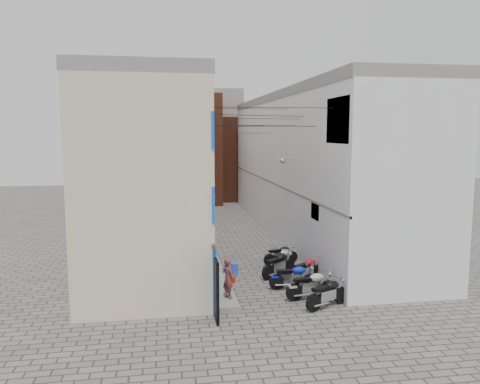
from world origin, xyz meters
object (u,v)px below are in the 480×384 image
motorcycle_a (328,292)px  motorcycle_d (307,268)px  water_jug_near (226,273)px  motorcycle_c (293,276)px  motorcycle_e (279,263)px  red_crate (230,279)px  motorcycle_f (282,258)px  water_jug_far (234,269)px  motorcycle_b (312,284)px  motorcycle_g (281,254)px  person_a (228,278)px  person_b (205,251)px

motorcycle_a → motorcycle_d: motorcycle_d is taller
motorcycle_d → water_jug_near: bearing=-140.2°
motorcycle_a → motorcycle_c: motorcycle_a is taller
motorcycle_a → water_jug_near: motorcycle_a is taller
motorcycle_e → red_crate: 2.41m
motorcycle_f → water_jug_far: motorcycle_f is taller
motorcycle_a → red_crate: (-3.19, 3.55, -0.46)m
red_crate → motorcycle_d: bearing=-8.5°
motorcycle_a → motorcycle_f: motorcycle_a is taller
motorcycle_b → red_crate: size_ratio=4.69×
motorcycle_b → water_jug_far: 4.41m
water_jug_far → motorcycle_d: bearing=-26.6°
motorcycle_b → motorcycle_c: (-0.39, 1.22, -0.03)m
motorcycle_g → person_a: 6.06m
motorcycle_a → motorcycle_e: 4.13m
motorcycle_a → water_jug_near: bearing=-166.6°
motorcycle_c → water_jug_far: 3.22m
motorcycle_c → water_jug_near: size_ratio=4.30×
motorcycle_a → motorcycle_c: size_ratio=1.01×
person_a → water_jug_near: bearing=-32.2°
motorcycle_b → motorcycle_c: bearing=-171.1°
motorcycle_a → motorcycle_g: motorcycle_a is taller
motorcycle_g → water_jug_far: bearing=-75.1°
motorcycle_a → person_b: 6.84m
motorcycle_b → red_crate: 3.90m
person_b → motorcycle_g: bearing=-73.4°
person_a → motorcycle_a: bearing=-130.7°
motorcycle_f → motorcycle_d: bearing=-24.7°
motorcycle_e → water_jug_far: bearing=-139.2°
motorcycle_b → water_jug_near: 4.40m
person_b → red_crate: size_ratio=3.15×
motorcycle_c → motorcycle_d: motorcycle_d is taller
water_jug_far → motorcycle_c: bearing=-47.9°
motorcycle_e → person_a: 4.17m
motorcycle_e → red_crate: bearing=-112.6°
motorcycle_f → red_crate: bearing=-103.8°
motorcycle_d → motorcycle_g: bearing=156.5°
motorcycle_g → water_jug_far: size_ratio=3.33×
water_jug_far → red_crate: 1.07m
motorcycle_g → motorcycle_f: bearing=-23.6°
motorcycle_d → motorcycle_g: motorcycle_d is taller
motorcycle_e → person_a: bearing=-76.1°
motorcycle_a → person_a: (-3.63, 0.94, 0.43)m
motorcycle_f → motorcycle_g: 0.98m
red_crate → motorcycle_f: bearing=27.9°
motorcycle_c → motorcycle_g: bearing=179.3°
motorcycle_a → person_b: (-4.09, 5.47, 0.37)m
motorcycle_f → person_b: size_ratio=1.40×
person_b → motorcycle_d: bearing=-110.5°
person_a → red_crate: (0.44, 2.61, -0.89)m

